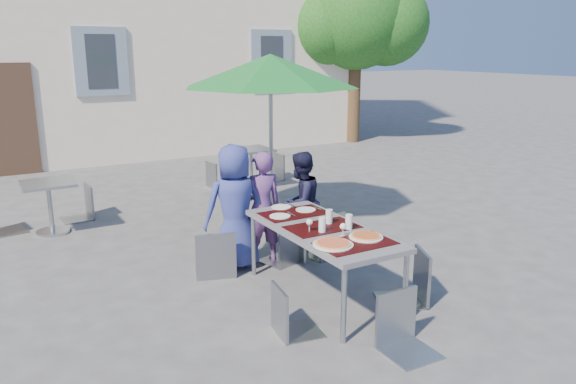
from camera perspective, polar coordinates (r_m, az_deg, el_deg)
ground at (r=5.97m, az=-1.60°, el=-10.07°), size 90.00×90.00×0.00m
tree at (r=15.34m, az=6.97°, el=17.23°), size 3.60×3.00×4.70m
dining_table at (r=5.59m, az=3.50°, el=-4.12°), size 0.80×1.85×0.76m
pizza_near_left at (r=5.07m, az=4.59°, el=-5.27°), size 0.37×0.37×0.03m
pizza_near_right at (r=5.30m, az=7.92°, el=-4.48°), size 0.32×0.32×0.03m
glassware at (r=5.49m, az=4.49°, el=-3.05°), size 0.45×0.46×0.15m
place_settings at (r=6.09m, az=0.14°, el=-1.92°), size 0.62×0.52×0.01m
child_0 at (r=6.39m, az=-5.41°, el=-1.53°), size 0.76×0.55×1.45m
child_1 at (r=6.54m, az=-2.68°, el=-1.62°), size 0.52×0.37×1.34m
child_2 at (r=6.90m, az=1.27°, el=-1.07°), size 0.70×0.56×1.26m
chair_0 at (r=6.20m, az=-7.50°, el=-3.40°), size 0.56×0.56×1.00m
chair_1 at (r=6.51m, az=-0.24°, el=-2.83°), size 0.51×0.51×0.93m
chair_2 at (r=6.74m, az=3.91°, el=-1.67°), size 0.57×0.58×1.03m
chair_3 at (r=4.94m, az=0.15°, el=-9.11°), size 0.44×0.44×0.86m
chair_4 at (r=5.67m, az=12.62°, el=-5.33°), size 0.59×0.59×1.00m
chair_5 at (r=4.79m, az=11.83°, el=-9.54°), size 0.43×0.43×0.94m
patio_umbrella at (r=7.68m, az=-1.80°, el=12.06°), size 2.41×2.41×2.40m
cafe_table_0 at (r=8.27m, az=-23.08°, el=-0.67°), size 0.67×0.67×0.72m
bg_chair_r_0 at (r=8.81m, az=-20.34°, el=0.94°), size 0.45×0.44×0.95m
cafe_table_1 at (r=10.08m, az=-3.77°, el=3.10°), size 0.69×0.69×0.74m
bg_chair_l_1 at (r=10.23m, az=-7.35°, el=3.36°), size 0.44×0.44×0.91m
bg_chair_r_1 at (r=10.80m, az=-1.40°, el=4.15°), size 0.42×0.42×0.93m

